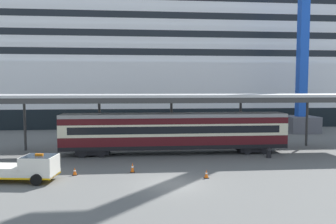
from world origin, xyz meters
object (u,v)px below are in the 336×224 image
service_truck (27,168)px  quay_bollard (269,152)px  traffic_cone_mid (75,171)px  cruise_ship (47,54)px  traffic_cone_far (132,168)px  traffic_cone_near (206,174)px  train_carriage (175,131)px

service_truck → quay_bollard: service_truck is taller
traffic_cone_mid → quay_bollard: size_ratio=0.64×
cruise_ship → traffic_cone_far: cruise_ship is taller
traffic_cone_mid → cruise_ship: bearing=107.3°
traffic_cone_near → traffic_cone_far: size_ratio=0.81×
cruise_ship → train_carriage: cruise_ship is taller
train_carriage → service_truck: train_carriage is taller
traffic_cone_mid → traffic_cone_far: bearing=5.9°
service_truck → traffic_cone_near: service_truck is taller
traffic_cone_far → quay_bollard: bearing=18.3°
train_carriage → quay_bollard: train_carriage is taller
cruise_ship → traffic_cone_far: 44.23m
cruise_ship → service_truck: (9.16, -40.76, -12.05)m
cruise_ship → service_truck: cruise_ship is taller
cruise_ship → service_truck: 43.48m
cruise_ship → traffic_cone_mid: bearing=-72.7°
cruise_ship → quay_bollard: 47.30m
traffic_cone_far → quay_bollard: quay_bollard is taller
train_carriage → service_truck: (-11.67, -8.80, -1.32)m
traffic_cone_near → cruise_ship: bearing=118.3°
train_carriage → service_truck: 14.67m
train_carriage → traffic_cone_near: size_ratio=35.67×
service_truck → traffic_cone_near: 13.04m
service_truck → traffic_cone_far: size_ratio=6.93×
train_carriage → quay_bollard: size_ratio=23.51×
train_carriage → service_truck: bearing=-143.0°
cruise_ship → traffic_cone_far: (16.67, -38.96, -12.65)m
cruise_ship → service_truck: bearing=-77.3°
service_truck → quay_bollard: 21.35m
cruise_ship → traffic_cone_mid: 43.20m
service_truck → traffic_cone_mid: 3.45m
service_truck → quay_bollard: bearing=16.5°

